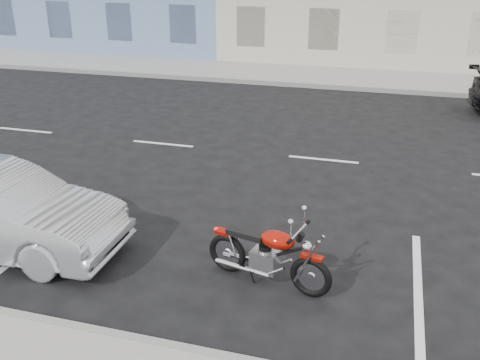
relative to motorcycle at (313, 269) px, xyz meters
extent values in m
plane|color=black|center=(1.43, 5.37, -0.44)|extent=(120.00, 120.00, 0.00)
cube|color=gray|center=(-3.57, 14.07, -0.37)|extent=(80.00, 3.40, 0.15)
cube|color=gray|center=(-3.57, -1.63, -0.36)|extent=(80.00, 0.12, 0.16)
cube|color=gray|center=(-3.57, 12.37, -0.36)|extent=(80.00, 0.12, 0.16)
torus|color=black|center=(0.64, -0.15, -0.15)|extent=(0.62, 0.23, 0.61)
torus|color=black|center=(-0.64, 0.15, -0.15)|extent=(0.62, 0.23, 0.61)
cube|color=#980F05|center=(0.64, -0.15, 0.17)|extent=(0.33, 0.18, 0.05)
cube|color=#980F05|center=(-0.68, 0.16, 0.19)|extent=(0.30, 0.20, 0.05)
cube|color=gray|center=(-0.04, 0.01, -0.10)|extent=(0.43, 0.35, 0.31)
ellipsoid|color=#980F05|center=(0.14, -0.03, 0.29)|extent=(0.56, 0.42, 0.25)
cube|color=black|center=(-0.33, 0.08, 0.27)|extent=(0.60, 0.36, 0.08)
cylinder|color=silver|center=(0.44, -0.10, 0.50)|extent=(0.17, 0.63, 0.03)
sphere|color=silver|center=(0.56, -0.13, 0.30)|extent=(0.15, 0.15, 0.15)
cylinder|color=silver|center=(-0.36, -0.05, -0.24)|extent=(0.86, 0.26, 0.07)
cylinder|color=silver|center=(-0.31, 0.20, -0.24)|extent=(0.86, 0.26, 0.07)
cylinder|color=silver|center=(0.60, -0.14, 0.12)|extent=(0.35, 0.12, 0.72)
cylinder|color=black|center=(0.15, -0.04, 0.06)|extent=(0.72, 0.21, 0.45)
camera|label=1|loc=(0.75, -6.22, 3.94)|focal=40.00mm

